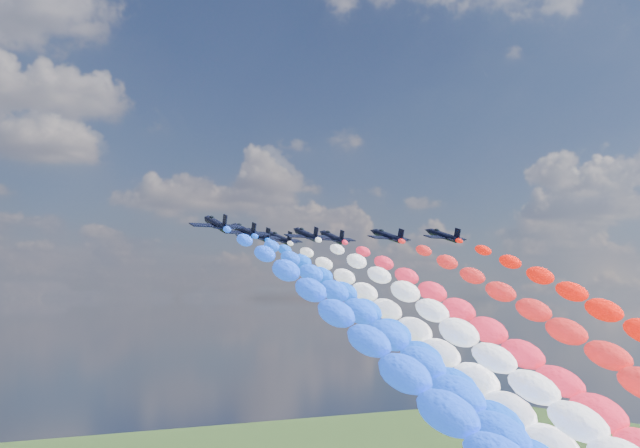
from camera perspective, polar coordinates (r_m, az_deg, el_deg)
jet_0 at (r=146.61m, az=-7.33°, el=0.03°), size 10.00×13.44×6.13m
trail_0 at (r=97.64m, az=4.63°, el=-10.85°), size 6.07×105.03×49.11m
jet_1 at (r=161.32m, az=-5.37°, el=-0.47°), size 9.75×13.26×6.13m
trail_1 at (r=113.11m, az=5.85°, el=-10.07°), size 6.07×105.03×49.11m
jet_2 at (r=172.34m, az=-4.42°, el=-0.78°), size 10.46×13.77×6.13m
trail_2 at (r=124.45m, az=6.16°, el=-9.63°), size 6.07×105.03×49.11m
jet_3 at (r=170.31m, az=-0.97°, el=-0.74°), size 10.05×13.48×6.13m
trail_3 at (r=124.46m, az=11.06°, el=-9.56°), size 6.07×105.03×49.11m
jet_4 at (r=181.26m, az=-2.85°, el=-1.01°), size 10.13×13.53×6.13m
trail_4 at (r=134.10m, az=7.57°, el=-9.30°), size 6.07×105.03×49.11m
jet_5 at (r=177.85m, az=0.87°, el=-0.94°), size 10.27×13.63×6.13m
trail_5 at (r=132.99m, az=12.83°, el=-9.25°), size 6.07×105.03×49.11m
jet_6 at (r=175.02m, az=4.79°, el=-0.85°), size 10.41×13.73×6.13m
trail_6 at (r=132.83m, az=18.24°, el=-9.12°), size 6.07×105.03×49.11m
jet_7 at (r=175.16m, az=8.67°, el=-0.81°), size 9.95×13.41×6.13m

